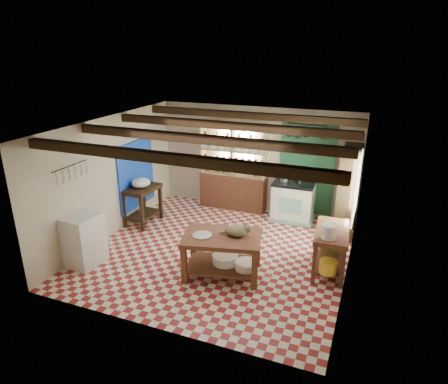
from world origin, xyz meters
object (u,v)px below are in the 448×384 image
at_px(work_table, 222,255).
at_px(white_cabinet, 84,240).
at_px(stove, 293,201).
at_px(prep_table, 143,205).
at_px(right_counter, 330,250).
at_px(cat, 236,231).

xyz_separation_m(work_table, white_cabinet, (-2.59, -0.60, 0.11)).
bearing_deg(work_table, stove, 63.68).
xyz_separation_m(prep_table, right_counter, (4.38, -0.56, -0.03)).
relative_size(stove, right_counter, 0.82).
relative_size(prep_table, right_counter, 0.77).
relative_size(work_table, prep_table, 1.54).
height_order(white_cabinet, cat, white_cabinet).
bearing_deg(stove, white_cabinet, -133.53).
bearing_deg(white_cabinet, stove, 51.02).
distance_m(stove, prep_table, 3.56).
height_order(stove, white_cabinet, white_cabinet).
distance_m(work_table, stove, 2.97).
xyz_separation_m(stove, white_cabinet, (-3.26, -3.49, 0.03)).
bearing_deg(stove, prep_table, -155.89).
distance_m(stove, right_counter, 2.34).
bearing_deg(white_cabinet, work_table, 17.16).
distance_m(white_cabinet, right_counter, 4.63).
relative_size(work_table, white_cabinet, 1.38).
bearing_deg(cat, stove, 57.79).
height_order(work_table, stove, stove).
bearing_deg(right_counter, white_cabinet, -166.08).
relative_size(white_cabinet, right_counter, 0.86).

